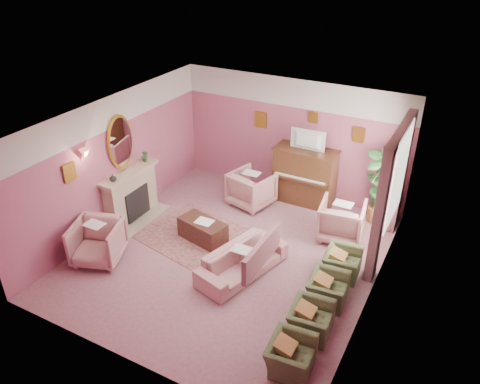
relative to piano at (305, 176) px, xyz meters
The scene contains 48 objects.
floor 2.80m from the piano, 100.57° to the right, with size 5.50×6.00×0.01m, color #97626E.
ceiling 3.47m from the piano, 100.57° to the right, with size 5.50×6.00×0.01m, color beige.
wall_back 0.96m from the piano, 147.38° to the left, with size 5.50×0.02×2.80m, color #814767.
wall_front 5.75m from the piano, 95.03° to the right, with size 5.50×0.02×2.80m, color #814767.
wall_left 4.28m from the piano, 140.49° to the right, with size 0.02×6.00×2.80m, color #814767.
wall_right 3.58m from the piano, 49.98° to the right, with size 0.02×6.00×2.80m, color #814767.
picture_rail_band 1.92m from the piano, 148.20° to the left, with size 5.50×0.01×0.65m, color silver.
stripe_panel 2.66m from the piano, 31.69° to the right, with size 0.01×3.00×2.15m, color #A7AFA0.
fireplace_surround 3.96m from the piano, 141.25° to the right, with size 0.30×1.40×1.10m, color tan.
fireplace_inset 3.89m from the piano, 140.33° to the right, with size 0.18×0.72×0.68m, color black.
fire_ember 3.88m from the piano, 139.95° to the right, with size 0.06×0.54×0.10m, color #FF5719.
mantel_shelf 3.97m from the piano, 140.98° to the right, with size 0.40×1.55×0.07m, color tan.
hearth 3.86m from the piano, 139.37° to the right, with size 0.55×1.50×0.02m, color tan.
mirror_frame 4.21m from the piano, 142.22° to the right, with size 0.04×0.72×1.20m, color gold.
mirror_glass 4.19m from the piano, 142.01° to the right, with size 0.01×0.60×1.06m, color white.
sconce_shade 4.90m from the piano, 131.47° to the right, with size 0.20×0.20×0.16m, color #F27967.
piano is the anchor object (origin of this frame).
piano_keyshelf 0.36m from the piano, 90.00° to the right, with size 1.30×0.12×0.06m, color #4B2C18.
piano_keys 0.37m from the piano, 90.00° to the right, with size 1.20×0.08×0.02m, color silver.
piano_top 0.66m from the piano, ahead, with size 1.45×0.65×0.04m, color #4B2C18.
television 0.95m from the piano, 90.00° to the right, with size 0.80×0.12×0.48m, color black.
print_back_left 1.71m from the piano, 167.85° to the left, with size 0.30×0.03×0.38m, color gold.
print_back_right 1.57m from the piano, 14.93° to the left, with size 0.26×0.03×0.34m, color gold.
print_back_mid 1.38m from the piano, 90.00° to the left, with size 0.22×0.03×0.26m, color gold.
print_left_wall 5.15m from the piano, 129.60° to the right, with size 0.03×0.28×0.36m, color gold.
window_blind 2.69m from the piano, 27.19° to the right, with size 0.03×1.40×1.80m, color beige.
curtain_left 3.02m from the piano, 44.04° to the right, with size 0.16×0.34×2.60m, color #894F5A.
curtain_right 2.23m from the piano, ahead, with size 0.16×0.34×2.60m, color #894F5A.
pelmet 3.07m from the piano, 28.06° to the right, with size 0.16×2.20×0.16m, color #894F5A.
mantel_plant 3.67m from the piano, 147.67° to the right, with size 0.16×0.16×0.28m, color #2D662E.
mantel_vase 4.30m from the piano, 135.67° to the right, with size 0.16×0.16×0.16m, color silver.
area_rug 2.86m from the piano, 116.80° to the right, with size 2.50×1.80×0.01m, color #8D5854.
coffee_table 2.82m from the piano, 116.59° to the right, with size 1.00×0.50×0.45m, color #41221A.
table_paper 2.77m from the piano, 115.66° to the right, with size 0.35×0.28×0.01m, color white.
sofa 3.08m from the piano, 90.35° to the right, with size 0.62×1.85×0.75m, color tan.
sofa_throw 3.09m from the piano, 82.92° to the right, with size 0.09×1.40×0.51m, color #894F5A.
floral_armchair_left 1.26m from the piano, 144.85° to the right, with size 0.88×0.88×0.92m, color tan.
floral_armchair_right 1.65m from the piano, 41.00° to the right, with size 0.88×0.88×0.92m, color tan.
floral_armchair_front 4.82m from the piano, 123.47° to the right, with size 0.88×0.88×0.92m, color tan.
olive_chair_a 4.95m from the piano, 70.80° to the right, with size 0.52×0.73×0.63m, color #4D5C35.
olive_chair_b 4.19m from the piano, 67.09° to the right, with size 0.52×0.73×0.63m, color #4D5C35.
olive_chair_c 3.45m from the piano, 61.77° to the right, with size 0.52×0.73×0.63m, color #4D5C35.
olive_chair_d 2.76m from the piano, 53.63° to the right, with size 0.52×0.73×0.63m, color #4D5C35.
side_table 1.91m from the piano, ahead, with size 0.52×0.52×0.70m, color silver.
side_plant_big 1.90m from the piano, ahead, with size 0.30×0.30×0.34m, color #2D662E.
side_plant_small 2.02m from the piano, ahead, with size 0.16×0.16×0.28m, color #2D662E.
palm_pot 1.79m from the piano, ahead, with size 0.34×0.34×0.34m, color #9C5D35.
palm_plant 1.77m from the piano, ahead, with size 0.76×0.76×1.44m, color #2D662E.
Camera 1 is at (3.72, -6.54, 5.59)m, focal length 35.00 mm.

